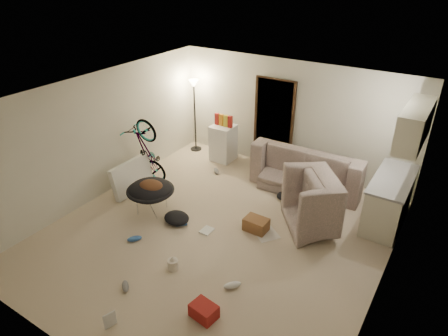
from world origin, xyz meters
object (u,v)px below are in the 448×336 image
Objects in this scene: kitchen_counter at (389,201)px; mini_fridge at (223,143)px; drink_case_b at (204,311)px; juicer at (173,264)px; tv_box at (132,177)px; floor_lamp at (194,100)px; armchair at (332,208)px; drink_case_a at (256,224)px; saucer_chair at (151,194)px; bicycle at (148,164)px; sofa at (309,172)px.

kitchen_counter is 1.72× the size of mini_fridge.
juicer is (-0.96, 0.52, -0.00)m from drink_case_b.
juicer is at bearing -32.00° from tv_box.
floor_lamp is 4.33m from armchair.
floor_lamp is at bearing 144.47° from drink_case_a.
saucer_chair is 2.55× the size of drink_case_b.
drink_case_a is at bearing 89.60° from armchair.
bicycle reaches higher than saucer_chair.
floor_lamp is 0.78× the size of sofa.
drink_case_a is at bearing -94.98° from bicycle.
tv_box reaches higher than sofa.
kitchen_counter is 3.99m from drink_case_b.
saucer_chair reaches higher than juicer.
floor_lamp is 1.21× the size of kitchen_counter.
saucer_chair reaches higher than drink_case_a.
saucer_chair is at bearing 142.32° from juicer.
saucer_chair is at bearing -163.62° from drink_case_a.
sofa is 2.27× the size of tv_box.
juicer is at bearing 75.70° from sofa.
juicer is (2.22, -1.93, -0.30)m from bicycle.
floor_lamp is 1.18× the size of bicycle.
mini_fridge is at bearing 91.04° from saucer_chair.
mini_fridge is at bearing 71.36° from tv_box.
juicer is (-0.79, -3.59, -0.24)m from sofa.
saucer_chair is at bearing -88.74° from mini_fridge.
juicer is at bearing -68.72° from mini_fridge.
drink_case_b is at bearing -34.04° from saucer_chair.
kitchen_counter is 3.97m from mini_fridge.
sofa reaches higher than drink_case_b.
bicycle reaches higher than drink_case_b.
bicycle is 1.21m from saucer_chair.
saucer_chair is 1.76m from juicer.
kitchen_counter is at bearing 75.22° from drink_case_b.
saucer_chair is 3.69× the size of juicer.
mini_fridge is at bearing 29.60° from armchair.
drink_case_a is (1.99, 0.54, -0.26)m from saucer_chair.
sofa is 1.46m from armchair.
mini_fridge is (0.90, -0.10, -0.87)m from floor_lamp.
bicycle is 4.33× the size of drink_case_b.
saucer_chair is at bearing -22.41° from tv_box.
kitchen_counter is 1.65× the size of saucer_chair.
saucer_chair is at bearing 154.17° from drink_case_b.
tv_box is (-3.01, -2.17, -0.00)m from sofa.
bicycle reaches higher than juicer.
kitchen_counter is 1.08m from armchair.
mini_fridge is 3.97m from juicer.
bicycle is 1.76× the size of mini_fridge.
armchair is at bearing 24.24° from saucer_chair.
floor_lamp reaches higher than saucer_chair.
kitchen_counter is at bearing -7.66° from floor_lamp.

